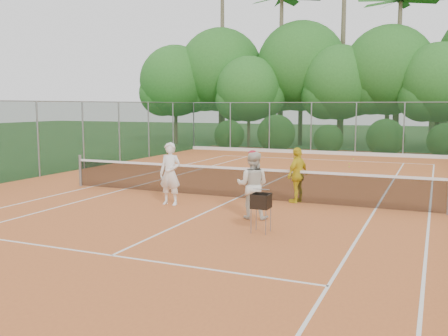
# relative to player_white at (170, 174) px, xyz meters

# --- Properties ---
(ground) EXTENTS (120.00, 120.00, 0.00)m
(ground) POSITION_rel_player_white_xyz_m (1.39, 1.66, -0.91)
(ground) COLOR #1C4016
(ground) RESTS_ON ground
(clay_court) EXTENTS (18.00, 36.00, 0.02)m
(clay_court) POSITION_rel_player_white_xyz_m (1.39, 1.66, -0.90)
(clay_court) COLOR #C5642D
(clay_court) RESTS_ON ground
(tennis_net) EXTENTS (11.97, 0.10, 1.10)m
(tennis_net) POSITION_rel_player_white_xyz_m (1.39, 1.66, -0.38)
(tennis_net) COLOR gray
(tennis_net) RESTS_ON clay_court
(player_white) EXTENTS (0.66, 0.43, 1.79)m
(player_white) POSITION_rel_player_white_xyz_m (0.00, 0.00, 0.00)
(player_white) COLOR white
(player_white) RESTS_ON clay_court
(player_center_grp) EXTENTS (0.90, 0.74, 1.73)m
(player_center_grp) POSITION_rel_player_white_xyz_m (2.76, -0.72, -0.04)
(player_center_grp) COLOR silver
(player_center_grp) RESTS_ON clay_court
(player_yellow) EXTENTS (0.67, 1.03, 1.62)m
(player_yellow) POSITION_rel_player_white_xyz_m (3.26, 1.76, -0.08)
(player_yellow) COLOR yellow
(player_yellow) RESTS_ON clay_court
(ball_hopper) EXTENTS (0.39, 0.39, 0.88)m
(ball_hopper) POSITION_rel_player_white_xyz_m (3.42, -1.98, -0.19)
(ball_hopper) COLOR gray
(ball_hopper) RESTS_ON clay_court
(stray_ball_a) EXTENTS (0.07, 0.07, 0.07)m
(stray_ball_a) POSITION_rel_player_white_xyz_m (2.95, 14.28, -0.86)
(stray_ball_a) COLOR #CAEC37
(stray_ball_a) RESTS_ON clay_court
(stray_ball_b) EXTENTS (0.07, 0.07, 0.07)m
(stray_ball_b) POSITION_rel_player_white_xyz_m (3.10, 12.04, -0.86)
(stray_ball_b) COLOR #C5D631
(stray_ball_b) RESTS_ON clay_court
(stray_ball_c) EXTENTS (0.07, 0.07, 0.07)m
(stray_ball_c) POSITION_rel_player_white_xyz_m (3.31, 10.74, -0.86)
(stray_ball_c) COLOR #B9CF30
(stray_ball_c) RESTS_ON clay_court
(court_markings) EXTENTS (11.03, 23.83, 0.01)m
(court_markings) POSITION_rel_player_white_xyz_m (1.39, 1.66, -0.89)
(court_markings) COLOR white
(court_markings) RESTS_ON clay_court
(fence_back) EXTENTS (18.07, 0.07, 3.00)m
(fence_back) POSITION_rel_player_white_xyz_m (1.39, 16.66, 0.61)
(fence_back) COLOR #19381E
(fence_back) RESTS_ON clay_court
(tropical_treeline) EXTENTS (32.10, 8.49, 15.03)m
(tropical_treeline) POSITION_rel_player_white_xyz_m (2.82, 21.88, 4.20)
(tropical_treeline) COLOR brown
(tropical_treeline) RESTS_ON ground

